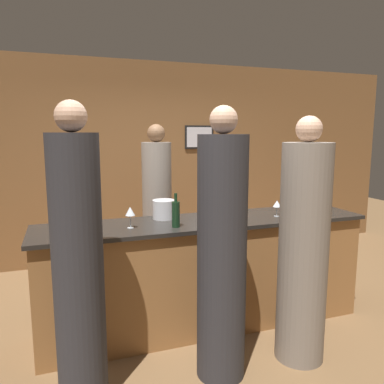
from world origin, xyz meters
TOP-DOWN VIEW (x-y plane):
  - ground_plane at (0.00, 0.00)m, footprint 14.00×14.00m
  - back_wall at (0.00, 2.16)m, footprint 8.00×0.08m
  - bar_counter at (0.00, 0.00)m, footprint 3.05×0.67m
  - bartender at (-0.25, 0.83)m, footprint 0.32×0.32m
  - guest_0 at (-1.16, -0.69)m, footprint 0.33×0.33m
  - guest_1 at (-0.16, -0.73)m, footprint 0.36×0.36m
  - guest_2 at (0.53, -0.74)m, footprint 0.39×0.39m
  - wine_bottle_0 at (-0.34, -0.16)m, footprint 0.07×0.07m
  - wine_bottle_1 at (1.42, 0.12)m, footprint 0.08×0.08m
  - ice_bucket at (-0.35, 0.18)m, footprint 0.21×0.21m
  - wine_glass_0 at (-0.99, -0.03)m, footprint 0.07×0.07m
  - wine_glass_1 at (0.69, -0.08)m, footprint 0.08×0.08m
  - wine_glass_2 at (0.89, -0.11)m, footprint 0.06×0.06m
  - wine_glass_3 at (0.81, -0.04)m, footprint 0.06×0.06m
  - wine_glass_4 at (0.01, -0.22)m, footprint 0.07×0.07m
  - wine_glass_5 at (-1.24, -0.14)m, footprint 0.08×0.08m
  - wine_glass_6 at (-0.71, -0.07)m, footprint 0.08×0.08m

SIDE VIEW (x-z plane):
  - ground_plane at x=0.00m, z-range 0.00..0.00m
  - bar_counter at x=0.00m, z-range 0.00..1.02m
  - bartender at x=-0.25m, z-range -0.06..1.84m
  - guest_2 at x=0.53m, z-range -0.07..1.86m
  - guest_1 at x=-0.16m, z-range -0.07..1.93m
  - guest_0 at x=-1.16m, z-range -0.06..1.95m
  - ice_bucket at x=-0.35m, z-range 1.02..1.19m
  - wine_glass_0 at x=-0.99m, z-range 1.05..1.19m
  - wine_glass_5 at x=-1.24m, z-range 1.06..1.20m
  - wine_bottle_0 at x=-0.34m, z-range 0.99..1.28m
  - wine_glass_3 at x=0.81m, z-range 1.06..1.21m
  - wine_glass_1 at x=0.69m, z-range 1.06..1.21m
  - wine_bottle_1 at x=1.42m, z-range 0.98..1.30m
  - wine_glass_4 at x=0.01m, z-range 1.06..1.24m
  - wine_glass_2 at x=0.89m, z-range 1.07..1.25m
  - wine_glass_6 at x=-0.71m, z-range 1.07..1.25m
  - back_wall at x=0.00m, z-range 0.00..2.80m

